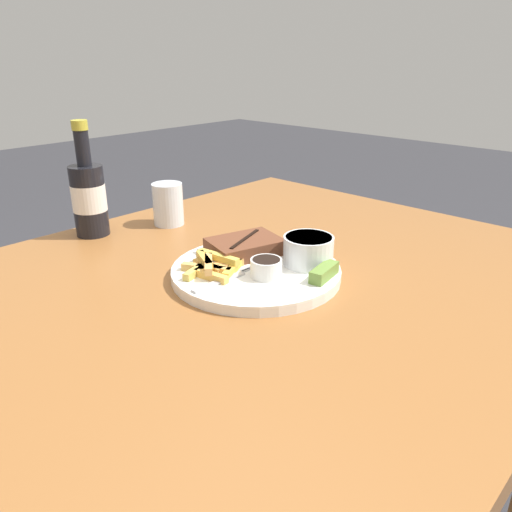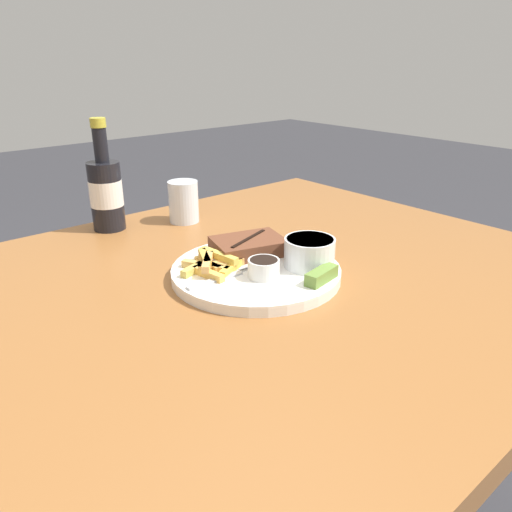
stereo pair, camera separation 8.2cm
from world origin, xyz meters
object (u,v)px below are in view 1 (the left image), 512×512
object	(u,v)px
steak_portion	(245,247)
pickle_spear	(324,272)
coleslaw_cup	(308,249)
dipping_sauce_cup	(266,267)
dinner_plate	(256,272)
fork_utensil	(222,279)
beer_bottle	(89,196)
knife_utensil	(246,259)
drinking_glass	(168,204)

from	to	relation	value
steak_portion	pickle_spear	distance (m)	0.16
coleslaw_cup	dipping_sauce_cup	xyz separation A→B (m)	(-0.09, 0.02, -0.01)
dinner_plate	fork_utensil	distance (m)	0.07
dipping_sauce_cup	beer_bottle	size ratio (longest dim) A/B	0.22
pickle_spear	steak_portion	bearing A→B (deg)	93.96
coleslaw_cup	beer_bottle	size ratio (longest dim) A/B	0.37
coleslaw_cup	fork_utensil	xyz separation A→B (m)	(-0.14, 0.06, -0.03)
steak_portion	fork_utensil	world-z (taller)	steak_portion
steak_portion	dipping_sauce_cup	world-z (taller)	same
knife_utensil	coleslaw_cup	bearing A→B (deg)	-153.47
pickle_spear	beer_bottle	size ratio (longest dim) A/B	0.30
coleslaw_cup	pickle_spear	distance (m)	0.06
dinner_plate	beer_bottle	xyz separation A→B (m)	(-0.07, 0.39, 0.07)
dipping_sauce_cup	beer_bottle	world-z (taller)	beer_bottle
dinner_plate	beer_bottle	size ratio (longest dim) A/B	1.23
beer_bottle	knife_utensil	bearing A→B (deg)	-76.68
dinner_plate	steak_portion	xyz separation A→B (m)	(0.03, 0.05, 0.02)
dipping_sauce_cup	drinking_glass	world-z (taller)	drinking_glass
dinner_plate	steak_portion	size ratio (longest dim) A/B	1.99
drinking_glass	dipping_sauce_cup	bearing A→B (deg)	-103.71
pickle_spear	fork_utensil	bearing A→B (deg)	135.65
dinner_plate	pickle_spear	bearing A→B (deg)	-69.20
dinner_plate	dipping_sauce_cup	distance (m)	0.05
dipping_sauce_cup	pickle_spear	bearing A→B (deg)	-51.34
dinner_plate	knife_utensil	size ratio (longest dim) A/B	1.71
dinner_plate	knife_utensil	bearing A→B (deg)	73.09
coleslaw_cup	dinner_plate	bearing A→B (deg)	142.31
beer_bottle	drinking_glass	bearing A→B (deg)	-23.13
beer_bottle	dipping_sauce_cup	bearing A→B (deg)	-82.21
coleslaw_cup	dipping_sauce_cup	bearing A→B (deg)	168.70
dinner_plate	drinking_glass	bearing A→B (deg)	77.44
knife_utensil	drinking_glass	bearing A→B (deg)	-20.03
dinner_plate	beer_bottle	distance (m)	0.41
pickle_spear	beer_bottle	distance (m)	0.52
steak_portion	knife_utensil	world-z (taller)	steak_portion
dinner_plate	pickle_spear	xyz separation A→B (m)	(0.04, -0.11, 0.02)
fork_utensil	knife_utensil	world-z (taller)	knife_utensil
beer_bottle	fork_utensil	bearing A→B (deg)	-89.87
coleslaw_cup	pickle_spear	bearing A→B (deg)	-118.16
steak_portion	pickle_spear	size ratio (longest dim) A/B	2.08
fork_utensil	dinner_plate	bearing A→B (deg)	0.00
coleslaw_cup	dipping_sauce_cup	world-z (taller)	coleslaw_cup
dinner_plate	drinking_glass	distance (m)	0.34
knife_utensil	beer_bottle	distance (m)	0.37
steak_portion	dipping_sauce_cup	bearing A→B (deg)	-116.56
steak_portion	beer_bottle	xyz separation A→B (m)	(-0.10, 0.34, 0.05)
dinner_plate	fork_utensil	size ratio (longest dim) A/B	2.10
pickle_spear	drinking_glass	bearing A→B (deg)	85.83
beer_bottle	drinking_glass	size ratio (longest dim) A/B	2.54
dipping_sauce_cup	pickle_spear	world-z (taller)	dipping_sauce_cup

